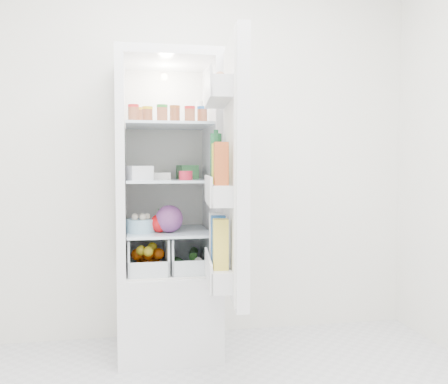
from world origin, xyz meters
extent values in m
cube|color=white|center=(0.00, 1.50, 1.30)|extent=(3.00, 0.02, 2.60)
cube|color=white|center=(-0.20, 1.21, 0.25)|extent=(0.60, 0.60, 0.50)
cube|color=white|center=(-0.20, 1.21, 1.77)|extent=(0.60, 0.60, 0.05)
cube|color=white|center=(-0.20, 1.49, 1.12)|extent=(0.60, 0.05, 1.25)
cube|color=white|center=(-0.47, 1.21, 1.12)|extent=(0.05, 0.60, 1.25)
cube|color=white|center=(0.07, 1.21, 1.12)|extent=(0.05, 0.60, 1.25)
cube|color=white|center=(-0.20, 1.46, 1.12)|extent=(0.50, 0.01, 1.25)
sphere|color=white|center=(-0.20, 1.42, 1.71)|extent=(0.05, 0.05, 0.05)
cube|color=silver|center=(-0.20, 1.19, 0.74)|extent=(0.49, 0.53, 0.01)
cube|color=silver|center=(-0.20, 1.19, 1.05)|extent=(0.49, 0.53, 0.02)
cube|color=silver|center=(-0.20, 1.19, 1.38)|extent=(0.49, 0.53, 0.02)
cylinder|color=#B21919|center=(-0.40, 1.05, 1.43)|extent=(0.06, 0.06, 0.08)
cylinder|color=gold|center=(-0.32, 1.10, 1.43)|extent=(0.06, 0.06, 0.08)
cylinder|color=#267226|center=(-0.24, 1.02, 1.43)|extent=(0.06, 0.06, 0.08)
cylinder|color=brown|center=(-0.16, 1.12, 1.43)|extent=(0.06, 0.06, 0.08)
cylinder|color=#B21919|center=(-0.08, 1.05, 1.43)|extent=(0.06, 0.06, 0.08)
cylinder|color=#194C8C|center=(0.00, 1.10, 1.43)|extent=(0.06, 0.06, 0.08)
cylinder|color=#BF8C19|center=(-0.36, 1.28, 1.43)|extent=(0.06, 0.06, 0.08)
cylinder|color=silver|center=(0.01, 1.32, 1.47)|extent=(0.06, 0.06, 0.16)
cube|color=silver|center=(-0.37, 1.07, 1.10)|extent=(0.16, 0.16, 0.08)
cylinder|color=#B71B30|center=(-0.11, 1.04, 1.08)|extent=(0.09, 0.09, 0.05)
cube|color=silver|center=(-0.24, 1.37, 1.08)|extent=(0.16, 0.12, 0.04)
cube|color=#387C42|center=(-0.07, 1.30, 1.10)|extent=(0.13, 0.16, 0.09)
sphere|color=#5D1F58|center=(-0.20, 1.09, 0.83)|extent=(0.16, 0.16, 0.16)
sphere|color=red|center=(-0.25, 1.10, 0.80)|extent=(0.11, 0.11, 0.11)
cylinder|color=#94C4DC|center=(-0.36, 1.12, 0.79)|extent=(0.21, 0.21, 0.08)
sphere|color=#DD580B|center=(-0.39, 1.06, 0.55)|extent=(0.07, 0.07, 0.07)
sphere|color=#DD580B|center=(-0.32, 1.06, 0.55)|extent=(0.07, 0.07, 0.07)
sphere|color=#DD580B|center=(-0.26, 1.06, 0.55)|extent=(0.07, 0.07, 0.07)
sphere|color=#DD580B|center=(-0.39, 1.19, 0.61)|extent=(0.07, 0.07, 0.07)
sphere|color=#DD580B|center=(-0.32, 1.19, 0.61)|extent=(0.07, 0.07, 0.07)
sphere|color=#DD580B|center=(-0.26, 1.19, 0.61)|extent=(0.07, 0.07, 0.07)
sphere|color=#DD580B|center=(-0.35, 1.31, 0.55)|extent=(0.07, 0.07, 0.07)
sphere|color=#DD580B|center=(-0.28, 1.31, 0.55)|extent=(0.07, 0.07, 0.07)
sphere|color=yellow|center=(-0.36, 1.12, 0.64)|extent=(0.06, 0.06, 0.06)
sphere|color=yellow|center=(-0.29, 1.24, 0.64)|extent=(0.06, 0.06, 0.06)
sphere|color=yellow|center=(-0.32, 1.08, 0.64)|extent=(0.06, 0.06, 0.06)
cylinder|color=#224A18|center=(-0.12, 1.19, 0.54)|extent=(0.09, 0.21, 0.05)
cylinder|color=#224A18|center=(-0.04, 1.24, 0.59)|extent=(0.08, 0.21, 0.05)
sphere|color=white|center=(-0.08, 1.06, 0.54)|extent=(0.05, 0.05, 0.05)
sphere|color=white|center=(-0.03, 1.08, 0.57)|extent=(0.05, 0.05, 0.05)
cube|color=white|center=(0.10, 0.61, 1.12)|extent=(0.12, 0.60, 1.30)
cube|color=white|center=(0.07, 0.61, 1.12)|extent=(0.06, 0.56, 1.26)
cube|color=silver|center=(0.02, 0.62, 1.50)|extent=(0.16, 0.51, 0.10)
cube|color=silver|center=(0.02, 0.62, 1.00)|extent=(0.16, 0.51, 0.10)
cube|color=silver|center=(0.02, 0.62, 0.60)|extent=(0.16, 0.51, 0.10)
sphere|color=#8D5B3F|center=(0.00, 0.50, 1.56)|extent=(0.05, 0.05, 0.05)
sphere|color=#8D5B3F|center=(0.01, 0.58, 1.56)|extent=(0.05, 0.05, 0.05)
sphere|color=#8D5B3F|center=(0.01, 0.66, 1.56)|extent=(0.05, 0.05, 0.05)
sphere|color=#8D5B3F|center=(0.02, 0.74, 1.56)|extent=(0.05, 0.05, 0.05)
sphere|color=#8D5B3F|center=(0.03, 0.82, 1.56)|extent=(0.05, 0.05, 0.05)
cylinder|color=#18562E|center=(0.03, 0.77, 1.18)|extent=(0.06, 0.06, 0.26)
cube|color=yellow|center=(0.01, 0.59, 1.15)|extent=(0.07, 0.07, 0.20)
cube|color=#C05021|center=(-0.01, 0.44, 1.15)|extent=(0.07, 0.07, 0.20)
cube|color=white|center=(0.03, 0.77, 0.77)|extent=(0.08, 0.08, 0.24)
cube|color=#225DAB|center=(0.01, 0.62, 0.77)|extent=(0.08, 0.08, 0.24)
cube|color=yellow|center=(0.00, 0.47, 0.77)|extent=(0.08, 0.08, 0.24)
camera|label=1|loc=(-0.42, -1.83, 1.15)|focal=40.00mm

